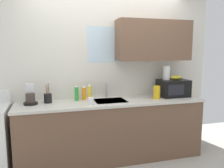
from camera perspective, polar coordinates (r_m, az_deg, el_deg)
The scene contains 13 objects.
kitchen_wall_assembly at distance 3.65m, azimuth 0.95°, elevation 4.12°, with size 3.52×0.42×2.50m.
counter_unit at distance 3.51m, azimuth -0.01°, elevation -11.26°, with size 2.75×0.63×0.90m.
sink_faucet at distance 3.59m, azimuth -1.40°, elevation -1.57°, with size 0.03×0.03×0.24m, color #B2B5BA.
microwave at distance 3.82m, azimuth 14.96°, elevation -0.99°, with size 0.46×0.35×0.27m.
banana_bunch at distance 3.82m, azimuth 15.70°, elevation 1.57°, with size 0.20×0.11×0.07m, color gold.
paper_towel_roll at distance 3.78m, azimuth 13.41°, elevation 2.73°, with size 0.11×0.11×0.22m, color white.
coffee_maker at distance 3.36m, azimuth -19.63°, elevation -2.97°, with size 0.19×0.21×0.28m.
dish_soap_bottle_yellow at distance 3.45m, azimuth -5.58°, elevation -2.02°, with size 0.06×0.06×0.25m.
dish_soap_bottle_orange at distance 3.46m, azimuth -6.97°, elevation -2.23°, with size 0.06×0.06×0.22m.
dish_soap_bottle_green at distance 3.42m, azimuth -8.80°, elevation -2.25°, with size 0.06×0.06×0.24m.
cereal_canister at distance 3.58m, azimuth 11.07°, elevation -2.04°, with size 0.10×0.10×0.20m, color gold.
mug_white at distance 3.17m, azimuth -5.28°, elevation -4.23°, with size 0.08×0.08×0.10m, color white.
utensil_crock at distance 3.37m, azimuth -15.67°, elevation -3.36°, with size 0.11×0.11×0.28m.
Camera 1 is at (-0.91, -3.18, 1.63)m, focal length 36.74 mm.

